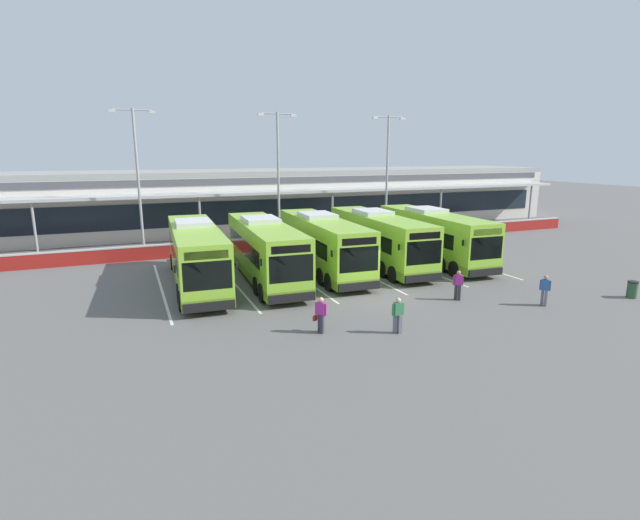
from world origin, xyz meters
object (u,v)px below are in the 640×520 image
(coach_bus_rightmost, at_px, (432,237))
(pedestrian_in_dark_coat, at_px, (458,284))
(coach_bus_left_centre, at_px, (265,251))
(coach_bus_right_centre, at_px, (378,240))
(lamp_post_west, at_px, (138,172))
(lamp_post_east, at_px, (387,169))
(coach_bus_centre, at_px, (322,245))
(lamp_post_centre, at_px, (278,171))
(pedestrian_child, at_px, (545,289))
(pedestrian_with_handbag, at_px, (321,314))
(coach_bus_leftmost, at_px, (196,256))
(pedestrian_near_bin, at_px, (398,314))
(litter_bin, at_px, (632,289))

(coach_bus_rightmost, distance_m, pedestrian_in_dark_coat, 9.72)
(coach_bus_left_centre, relative_size, coach_bus_right_centre, 1.00)
(lamp_post_west, distance_m, lamp_post_east, 21.36)
(coach_bus_centre, height_order, lamp_post_centre, lamp_post_centre)
(coach_bus_left_centre, bearing_deg, lamp_post_west, 120.27)
(coach_bus_rightmost, relative_size, pedestrian_in_dark_coat, 7.57)
(coach_bus_centre, bearing_deg, pedestrian_child, -55.35)
(pedestrian_with_handbag, xyz_separation_m, lamp_post_east, (14.91, 20.32, 5.43))
(coach_bus_right_centre, bearing_deg, lamp_post_east, 57.52)
(coach_bus_rightmost, bearing_deg, coach_bus_leftmost, -178.87)
(pedestrian_with_handbag, relative_size, pedestrian_child, 1.00)
(coach_bus_leftmost, bearing_deg, pedestrian_near_bin, -58.26)
(pedestrian_child, bearing_deg, pedestrian_in_dark_coat, 144.73)
(coach_bus_left_centre, relative_size, pedestrian_near_bin, 7.57)
(pedestrian_with_handbag, height_order, pedestrian_in_dark_coat, same)
(coach_bus_left_centre, xyz_separation_m, pedestrian_in_dark_coat, (8.36, -8.11, -0.91))
(coach_bus_centre, height_order, coach_bus_right_centre, same)
(pedestrian_child, bearing_deg, lamp_post_west, 130.09)
(pedestrian_with_handbag, bearing_deg, coach_bus_left_centre, 88.52)
(coach_bus_right_centre, height_order, coach_bus_rightmost, same)
(lamp_post_east, bearing_deg, lamp_post_centre, 178.97)
(coach_bus_leftmost, xyz_separation_m, lamp_post_east, (18.78, 10.40, 4.50))
(coach_bus_left_centre, bearing_deg, coach_bus_right_centre, 5.44)
(pedestrian_child, bearing_deg, lamp_post_centre, 109.47)
(coach_bus_right_centre, height_order, pedestrian_with_handbag, coach_bus_right_centre)
(coach_bus_rightmost, bearing_deg, lamp_post_centre, 129.41)
(lamp_post_west, xyz_separation_m, lamp_post_east, (21.34, -0.88, 0.00))
(pedestrian_in_dark_coat, bearing_deg, litter_bin, -19.93)
(coach_bus_left_centre, distance_m, pedestrian_with_handbag, 9.80)
(lamp_post_east, bearing_deg, coach_bus_centre, -136.67)
(pedestrian_child, height_order, pedestrian_near_bin, same)
(pedestrian_near_bin, xyz_separation_m, lamp_post_east, (11.82, 21.66, 5.42))
(coach_bus_right_centre, height_order, pedestrian_near_bin, coach_bus_right_centre)
(pedestrian_with_handbag, relative_size, lamp_post_east, 0.15)
(coach_bus_left_centre, height_order, litter_bin, coach_bus_left_centre)
(coach_bus_centre, distance_m, pedestrian_in_dark_coat, 9.77)
(lamp_post_centre, bearing_deg, lamp_post_west, 176.41)
(litter_bin, bearing_deg, lamp_post_centre, 120.59)
(pedestrian_near_bin, distance_m, lamp_post_west, 25.05)
(pedestrian_in_dark_coat, bearing_deg, pedestrian_with_handbag, -169.25)
(coach_bus_right_centre, relative_size, pedestrian_child, 7.57)
(coach_bus_right_centre, bearing_deg, litter_bin, -53.62)
(coach_bus_right_centre, distance_m, pedestrian_near_bin, 13.17)
(coach_bus_right_centre, bearing_deg, lamp_post_centre, 112.42)
(litter_bin, bearing_deg, coach_bus_leftmost, 151.76)
(pedestrian_with_handbag, distance_m, litter_bin, 17.76)
(coach_bus_rightmost, relative_size, lamp_post_west, 1.11)
(pedestrian_in_dark_coat, bearing_deg, coach_bus_right_centre, 89.53)
(pedestrian_in_dark_coat, bearing_deg, coach_bus_rightmost, 63.01)
(coach_bus_rightmost, height_order, pedestrian_with_handbag, coach_bus_rightmost)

